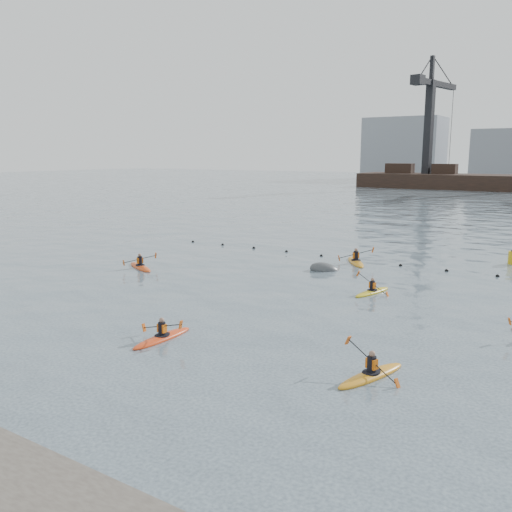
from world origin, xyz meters
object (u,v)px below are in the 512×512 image
at_px(kayaker_0, 162,337).
at_px(kayaker_5, 356,261).
at_px(kayaker_2, 140,266).
at_px(kayaker_1, 371,374).
at_px(mooring_buoy, 325,270).
at_px(kayaker_3, 372,291).

bearing_deg(kayaker_0, kayaker_5, 89.79).
bearing_deg(kayaker_5, kayaker_2, -175.72).
bearing_deg(kayaker_2, kayaker_5, -24.55).
bearing_deg(kayaker_1, kayaker_5, 131.28).
bearing_deg(kayaker_5, kayaker_0, -126.50).
height_order(kayaker_1, mooring_buoy, kayaker_1).
relative_size(kayaker_0, kayaker_1, 0.97).
distance_m(kayaker_0, kayaker_3, 12.47).
xyz_separation_m(kayaker_1, mooring_buoy, (-8.73, 14.59, -0.10)).
relative_size(kayaker_3, mooring_buoy, 1.54).
distance_m(kayaker_1, kayaker_2, 21.11).
xyz_separation_m(kayaker_0, kayaker_1, (8.47, 0.97, 0.00)).
distance_m(kayaker_2, mooring_buoy, 12.05).
xyz_separation_m(kayaker_2, kayaker_5, (11.27, 9.21, 0.01)).
height_order(kayaker_2, kayaker_5, kayaker_5).
height_order(kayaker_0, mooring_buoy, kayaker_0).
bearing_deg(kayaker_0, kayaker_2, 139.43).
bearing_deg(kayaker_0, mooring_buoy, 92.27).
relative_size(kayaker_0, kayaker_5, 0.94).
bearing_deg(mooring_buoy, kayaker_3, -39.75).
relative_size(kayaker_2, mooring_buoy, 1.73).
height_order(kayaker_3, kayaker_5, kayaker_5).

